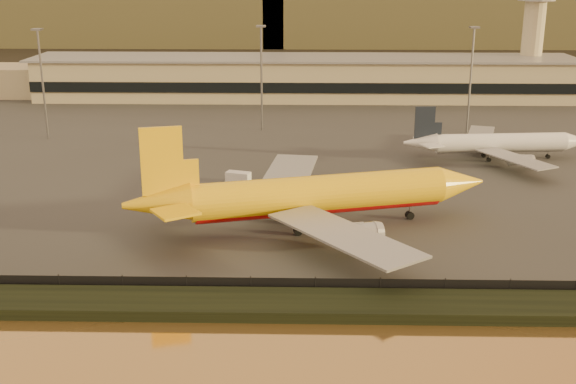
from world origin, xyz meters
name	(u,v)px	position (x,y,z in m)	size (l,w,h in m)	color
ground	(300,256)	(0.00, 0.00, 0.00)	(900.00, 900.00, 0.00)	black
embankment	(299,305)	(0.00, -17.00, 0.70)	(320.00, 7.00, 1.40)	black
tarmac	(303,118)	(0.00, 95.00, 0.10)	(320.00, 220.00, 0.20)	#2D2D2D
perimeter_fence	(299,286)	(0.00, -13.00, 1.30)	(300.00, 0.05, 2.20)	black
terminal_building	(256,78)	(-14.52, 125.55, 6.25)	(202.00, 25.00, 12.60)	tan
control_tower	(534,26)	(70.00, 131.00, 21.66)	(11.20, 11.20, 35.50)	tan
apron_light_masts	(367,71)	(15.00, 75.00, 15.70)	(152.20, 12.20, 25.40)	slate
dhl_cargo_jet	(313,196)	(1.92, 10.99, 5.34)	(56.88, 54.49, 17.23)	yellow
white_narrowbody_jet	(497,143)	(40.92, 53.24, 3.62)	(39.92, 38.79, 11.46)	white
gse_vehicle_yellow	(365,196)	(11.02, 24.52, 1.05)	(3.79, 1.70, 1.70)	yellow
gse_vehicle_white	(238,177)	(-11.86, 35.04, 1.22)	(4.51, 2.03, 2.03)	white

